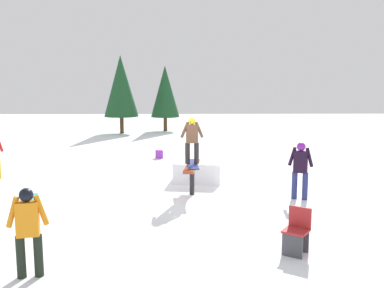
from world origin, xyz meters
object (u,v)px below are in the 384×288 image
at_px(folding_chair, 297,232).
at_px(pine_tree_near, 165,92).
at_px(rail_feature, 192,170).
at_px(loose_snowboard_cyan, 28,200).
at_px(bystander_orange, 28,228).
at_px(backpack_on_snow, 159,154).
at_px(main_rider_on_rail, 192,142).
at_px(pine_tree_far, 121,86).
at_px(bystander_black, 300,167).

relative_size(folding_chair, pine_tree_near, 0.21).
bearing_deg(rail_feature, pine_tree_near, -166.89).
bearing_deg(loose_snowboard_cyan, bystander_orange, -166.86).
bearing_deg(backpack_on_snow, main_rider_on_rail, -14.90).
height_order(folding_chair, pine_tree_far, pine_tree_far).
relative_size(backpack_on_snow, pine_tree_far, 0.07).
height_order(bystander_orange, pine_tree_near, pine_tree_near).
bearing_deg(bystander_black, folding_chair, -83.83).
distance_m(loose_snowboard_cyan, folding_chair, 7.49).
height_order(bystander_black, backpack_on_snow, bystander_black).
bearing_deg(main_rider_on_rail, bystander_orange, -32.25).
bearing_deg(rail_feature, main_rider_on_rail, 0.00).
relative_size(bystander_orange, folding_chair, 1.75).
distance_m(bystander_black, pine_tree_near, 17.00).
bearing_deg(pine_tree_near, main_rider_on_rail, 5.32).
xyz_separation_m(rail_feature, main_rider_on_rail, (0.00, 0.00, 0.83)).
xyz_separation_m(bystander_black, loose_snowboard_cyan, (0.01, -7.53, -0.89)).
height_order(main_rider_on_rail, pine_tree_far, pine_tree_far).
bearing_deg(main_rider_on_rail, bystander_black, 76.02).
relative_size(rail_feature, bystander_black, 1.16).
bearing_deg(rail_feature, backpack_on_snow, -159.80).
bearing_deg(main_rider_on_rail, pine_tree_far, -168.00).
xyz_separation_m(rail_feature, loose_snowboard_cyan, (0.54, -4.54, -0.71)).
bearing_deg(loose_snowboard_cyan, main_rider_on_rail, -90.37).
xyz_separation_m(rail_feature, bystander_orange, (5.20, -2.82, 0.14)).
relative_size(main_rider_on_rail, bystander_orange, 0.98).
height_order(bystander_orange, folding_chair, bystander_orange).
bearing_deg(loose_snowboard_cyan, pine_tree_far, -8.72).
bearing_deg(loose_snowboard_cyan, rail_feature, -90.37).
xyz_separation_m(backpack_on_snow, pine_tree_near, (-9.89, -0.17, 2.40)).
bearing_deg(main_rider_on_rail, folding_chair, 20.37).
xyz_separation_m(bystander_orange, pine_tree_far, (-19.80, -1.32, 2.07)).
height_order(loose_snowboard_cyan, folding_chair, folding_chair).
xyz_separation_m(folding_chair, pine_tree_far, (-18.89, -6.07, 2.51)).
distance_m(bystander_orange, pine_tree_near, 21.10).
bearing_deg(loose_snowboard_cyan, pine_tree_near, -17.86).
xyz_separation_m(loose_snowboard_cyan, pine_tree_far, (-15.14, 0.40, 2.92)).
height_order(bystander_black, pine_tree_near, pine_tree_near).
relative_size(loose_snowboard_cyan, backpack_on_snow, 4.06).
height_order(loose_snowboard_cyan, pine_tree_far, pine_tree_far).
bearing_deg(bystander_black, main_rider_on_rail, -168.17).
bearing_deg(bystander_black, bystander_orange, -119.22).
distance_m(backpack_on_snow, pine_tree_far, 9.57).
height_order(backpack_on_snow, pine_tree_near, pine_tree_near).
distance_m(bystander_orange, loose_snowboard_cyan, 5.04).
bearing_deg(bystander_black, pine_tree_near, 127.26).
height_order(loose_snowboard_cyan, backpack_on_snow, backpack_on_snow).
distance_m(rail_feature, bystander_orange, 5.92).
xyz_separation_m(bystander_orange, pine_tree_near, (-20.99, 1.35, 1.71)).
relative_size(rail_feature, backpack_on_snow, 5.49).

